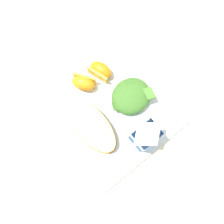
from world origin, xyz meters
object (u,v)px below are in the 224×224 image
at_px(milk_carton, 146,135).
at_px(paper_napkin, 175,55).
at_px(white_plate, 112,113).
at_px(orange_wedge_front, 100,70).
at_px(green_salad_pile, 131,96).
at_px(cheesy_pizza_bread, 91,125).
at_px(orange_wedge_middle, 84,83).
at_px(metal_fork, 39,94).

bearing_deg(milk_carton, paper_napkin, -152.09).
bearing_deg(white_plate, orange_wedge_front, -113.43).
bearing_deg(green_salad_pile, cheesy_pizza_bread, -3.35).
xyz_separation_m(orange_wedge_middle, paper_napkin, (-0.24, 0.08, -0.03)).
bearing_deg(metal_fork, paper_napkin, 158.07).
relative_size(white_plate, orange_wedge_front, 4.11).
distance_m(cheesy_pizza_bread, metal_fork, 0.16).
xyz_separation_m(cheesy_pizza_bread, paper_napkin, (-0.30, -0.01, -0.03)).
distance_m(orange_wedge_middle, paper_napkin, 0.26).
xyz_separation_m(milk_carton, paper_napkin, (-0.22, -0.11, -0.07)).
xyz_separation_m(green_salad_pile, metal_fork, (0.18, -0.16, -0.03)).
bearing_deg(green_salad_pile, milk_carton, 66.56).
bearing_deg(metal_fork, orange_wedge_front, 159.20).
bearing_deg(cheesy_pizza_bread, green_salad_pile, 176.65).
distance_m(orange_wedge_front, metal_fork, 0.17).
distance_m(cheesy_pizza_bread, milk_carton, 0.14).
distance_m(paper_napkin, metal_fork, 0.38).
relative_size(white_plate, orange_wedge_middle, 4.01).
distance_m(white_plate, orange_wedge_front, 0.11).
relative_size(orange_wedge_front, metal_fork, 0.41).
height_order(white_plate, orange_wedge_middle, orange_wedge_middle).
xyz_separation_m(orange_wedge_front, paper_napkin, (-0.19, 0.08, -0.03)).
distance_m(white_plate, orange_wedge_middle, 0.11).
bearing_deg(cheesy_pizza_bread, paper_napkin, -177.69).
bearing_deg(milk_carton, orange_wedge_middle, -81.76).
bearing_deg(paper_napkin, orange_wedge_front, -22.86).
distance_m(green_salad_pile, milk_carton, 0.11).
distance_m(orange_wedge_middle, metal_fork, 0.12).
relative_size(milk_carton, paper_napkin, 1.00).
height_order(cheesy_pizza_bread, metal_fork, cheesy_pizza_bread).
xyz_separation_m(orange_wedge_front, orange_wedge_middle, (0.05, -0.00, 0.00)).
relative_size(orange_wedge_middle, metal_fork, 0.42).
height_order(white_plate, metal_fork, white_plate).
bearing_deg(cheesy_pizza_bread, white_plate, 173.69).
bearing_deg(paper_napkin, white_plate, 4.56).
bearing_deg(orange_wedge_front, cheesy_pizza_bread, 41.64).
bearing_deg(white_plate, green_salad_pile, 179.67).
bearing_deg(paper_napkin, milk_carton, 27.91).
relative_size(milk_carton, orange_wedge_front, 1.61).
distance_m(orange_wedge_front, orange_wedge_middle, 0.05).
bearing_deg(green_salad_pile, paper_napkin, -173.75).
distance_m(cheesy_pizza_bread, orange_wedge_middle, 0.11).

